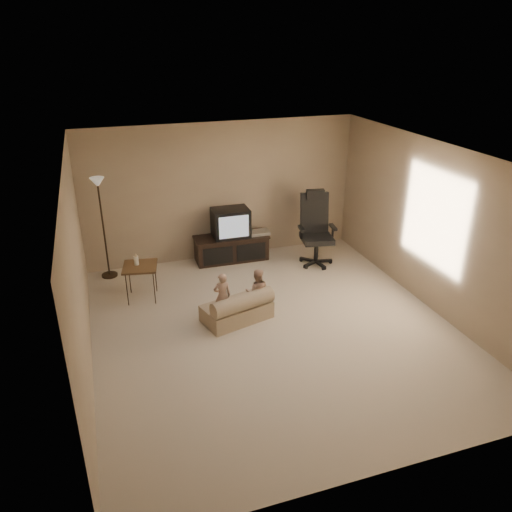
% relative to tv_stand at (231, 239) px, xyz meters
% --- Properties ---
extents(floor, '(5.50, 5.50, 0.00)m').
position_rel_tv_stand_xyz_m(floor, '(-0.09, -2.49, -0.41)').
color(floor, beige).
rests_on(floor, ground).
extents(room_shell, '(5.50, 5.50, 5.50)m').
position_rel_tv_stand_xyz_m(room_shell, '(-0.09, -2.49, 1.11)').
color(room_shell, white).
rests_on(room_shell, floor).
extents(tv_stand, '(1.39, 0.54, 0.99)m').
position_rel_tv_stand_xyz_m(tv_stand, '(0.00, 0.00, 0.00)').
color(tv_stand, black).
rests_on(tv_stand, floor).
extents(office_chair, '(0.72, 0.75, 1.34)m').
position_rel_tv_stand_xyz_m(office_chair, '(1.41, -0.61, 0.07)').
color(office_chair, black).
rests_on(office_chair, floor).
extents(side_table, '(0.60, 0.60, 0.78)m').
position_rel_tv_stand_xyz_m(side_table, '(-1.76, -0.98, 0.14)').
color(side_table, brown).
rests_on(side_table, floor).
extents(floor_lamp, '(0.27, 0.27, 1.76)m').
position_rel_tv_stand_xyz_m(floor_lamp, '(-2.22, 0.01, 0.87)').
color(floor_lamp, '#2E2114').
rests_on(floor_lamp, floor).
extents(child_sofa, '(1.09, 0.79, 0.48)m').
position_rel_tv_stand_xyz_m(child_sofa, '(-0.50, -2.12, -0.22)').
color(child_sofa, tan).
rests_on(child_sofa, floor).
extents(toddler_left, '(0.27, 0.20, 0.72)m').
position_rel_tv_stand_xyz_m(toddler_left, '(-0.69, -1.95, -0.05)').
color(toddler_left, tan).
rests_on(toddler_left, floor).
extents(toddler_right, '(0.40, 0.29, 0.74)m').
position_rel_tv_stand_xyz_m(toddler_right, '(-0.18, -2.02, -0.04)').
color(toddler_right, tan).
rests_on(toddler_right, floor).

